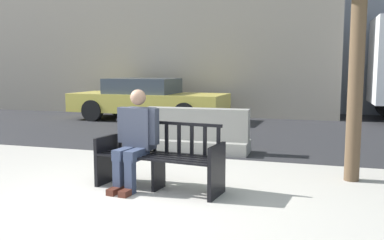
{
  "coord_description": "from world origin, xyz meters",
  "views": [
    {
      "loc": [
        2.28,
        -4.55,
        1.6
      ],
      "look_at": [
        0.23,
        2.09,
        0.75
      ],
      "focal_mm": 40.0,
      "sensor_mm": 36.0,
      "label": 1
    }
  ],
  "objects_px": {
    "seated_person": "(136,137)",
    "jersey_barrier_centre": "(197,134)",
    "car_taxi_near": "(147,99)",
    "street_bench": "(159,160)"
  },
  "relations": [
    {
      "from": "seated_person",
      "to": "jersey_barrier_centre",
      "type": "height_order",
      "value": "seated_person"
    },
    {
      "from": "jersey_barrier_centre",
      "to": "car_taxi_near",
      "type": "relative_size",
      "value": 0.42
    },
    {
      "from": "car_taxi_near",
      "to": "jersey_barrier_centre",
      "type": "bearing_deg",
      "value": -56.65
    },
    {
      "from": "seated_person",
      "to": "jersey_barrier_centre",
      "type": "distance_m",
      "value": 2.59
    },
    {
      "from": "seated_person",
      "to": "car_taxi_near",
      "type": "height_order",
      "value": "seated_person"
    },
    {
      "from": "street_bench",
      "to": "seated_person",
      "type": "bearing_deg",
      "value": -176.8
    },
    {
      "from": "seated_person",
      "to": "street_bench",
      "type": "bearing_deg",
      "value": 3.2
    },
    {
      "from": "jersey_barrier_centre",
      "to": "car_taxi_near",
      "type": "distance_m",
      "value": 5.26
    },
    {
      "from": "seated_person",
      "to": "car_taxi_near",
      "type": "distance_m",
      "value": 7.5
    },
    {
      "from": "jersey_barrier_centre",
      "to": "car_taxi_near",
      "type": "xyz_separation_m",
      "value": [
        -2.89,
        4.38,
        0.3
      ]
    }
  ]
}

